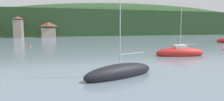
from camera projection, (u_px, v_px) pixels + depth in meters
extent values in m
cube|color=#264223|center=(71.00, 24.00, 120.19)|extent=(352.00, 67.40, 12.97)
ellipsoid|color=#264223|center=(130.00, 27.00, 148.71)|extent=(246.40, 47.18, 35.84)
cube|color=gray|center=(18.00, 29.00, 77.07)|extent=(3.03, 5.36, 7.19)
pyramid|color=brown|center=(18.00, 18.00, 76.50)|extent=(3.18, 5.63, 1.06)
cube|color=gray|center=(49.00, 33.00, 80.50)|extent=(5.48, 5.71, 3.83)
pyramid|color=brown|center=(48.00, 24.00, 80.04)|extent=(5.76, 6.00, 1.92)
ellipsoid|color=red|center=(180.00, 53.00, 28.77)|extent=(7.73, 3.62, 1.86)
cylinder|color=#B7B7BC|center=(181.00, 27.00, 28.27)|extent=(0.09, 0.09, 6.97)
cylinder|color=#ADADB2|center=(189.00, 44.00, 28.71)|extent=(2.70, 0.58, 0.08)
cube|color=silver|center=(180.00, 47.00, 28.66)|extent=(1.99, 1.58, 0.72)
ellipsoid|color=black|center=(120.00, 73.00, 16.63)|extent=(7.35, 4.16, 1.59)
cylinder|color=#B7B7BC|center=(120.00, 12.00, 15.97)|extent=(0.09, 0.09, 9.71)
cylinder|color=#ADADB2|center=(132.00, 53.00, 17.22)|extent=(2.65, 1.01, 0.08)
sphere|color=red|center=(224.00, 50.00, 35.79)|extent=(0.53, 0.53, 0.53)
sphere|color=red|center=(186.00, 43.00, 50.82)|extent=(0.47, 0.47, 0.47)
sphere|color=red|center=(30.00, 47.00, 41.81)|extent=(0.55, 0.55, 0.55)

